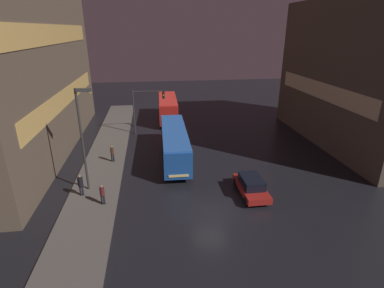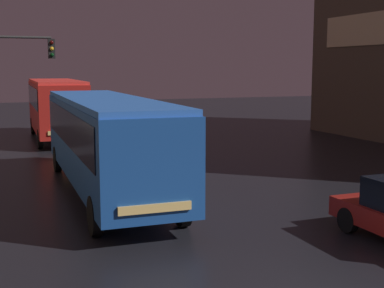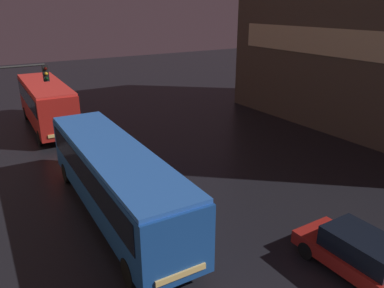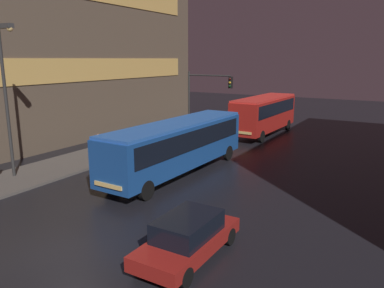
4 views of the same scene
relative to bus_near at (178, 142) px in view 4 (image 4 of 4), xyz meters
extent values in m
plane|color=black|center=(1.83, -10.10, -1.95)|extent=(120.00, 120.00, 0.00)
cube|color=#56514C|center=(-7.17, -0.10, -1.87)|extent=(4.00, 48.00, 0.15)
cube|color=brown|center=(-16.20, 4.56, 7.40)|extent=(10.00, 30.22, 18.70)
cube|color=#E0B25B|center=(-11.25, 4.56, 3.97)|extent=(0.24, 25.68, 1.80)
cube|color=#194793|center=(0.00, 0.00, -0.18)|extent=(2.77, 11.68, 2.44)
cube|color=black|center=(0.00, 0.00, 0.30)|extent=(2.81, 10.75, 1.10)
cube|color=blue|center=(0.00, 0.00, 1.13)|extent=(2.72, 11.44, 0.16)
cube|color=#F4CC72|center=(-0.15, -5.83, -1.00)|extent=(1.73, 0.14, 0.20)
cylinder|color=black|center=(1.02, -4.43, -1.45)|extent=(0.28, 1.01, 1.00)
cylinder|color=black|center=(-1.25, -4.38, -1.45)|extent=(0.28, 1.01, 1.00)
cylinder|color=black|center=(1.25, 4.38, -1.45)|extent=(0.28, 1.01, 1.00)
cylinder|color=black|center=(-1.02, 4.44, -1.45)|extent=(0.28, 1.01, 1.00)
cube|color=#AD1E19|center=(0.22, 14.17, -0.04)|extent=(2.83, 9.55, 2.71)
cube|color=black|center=(0.22, 14.17, 0.56)|extent=(2.86, 8.79, 1.10)
cube|color=red|center=(0.22, 14.17, 1.39)|extent=(2.77, 9.36, 0.16)
cube|color=#F4CC72|center=(0.06, 9.41, -1.00)|extent=(1.77, 0.16, 0.20)
cylinder|color=black|center=(1.27, 10.80, -1.45)|extent=(0.28, 1.01, 1.00)
cylinder|color=black|center=(-1.05, 10.87, -1.45)|extent=(0.28, 1.01, 1.00)
cylinder|color=black|center=(1.49, 17.47, -1.45)|extent=(0.28, 1.01, 1.00)
cylinder|color=black|center=(-0.84, 17.54, -1.45)|extent=(0.28, 1.01, 1.00)
cube|color=maroon|center=(5.59, -8.01, -1.40)|extent=(1.90, 4.52, 0.50)
cube|color=black|center=(5.59, -8.01, -0.79)|extent=(1.62, 2.49, 0.71)
cylinder|color=black|center=(6.45, -9.57, -1.63)|extent=(0.20, 0.64, 0.64)
cylinder|color=black|center=(4.71, -9.57, -1.63)|extent=(0.20, 0.64, 0.64)
cylinder|color=black|center=(6.46, -6.45, -1.63)|extent=(0.20, 0.64, 0.64)
cylinder|color=black|center=(4.72, -6.45, -1.63)|extent=(0.20, 0.64, 0.64)
cylinder|color=black|center=(-6.38, -0.17, -1.40)|extent=(0.14, 0.14, 0.81)
cylinder|color=black|center=(-6.20, -0.17, -1.40)|extent=(0.14, 0.14, 0.81)
cylinder|color=#422319|center=(-6.29, -0.17, -0.66)|extent=(0.37, 0.37, 0.67)
sphere|color=#8C664C|center=(-6.29, -0.17, -0.21)|extent=(0.22, 0.22, 0.22)
cylinder|color=#2D2D2D|center=(-4.38, 8.57, 0.94)|extent=(0.16, 0.16, 5.78)
cylinder|color=#2D2D2D|center=(-2.49, 8.57, 3.53)|extent=(3.78, 0.12, 0.12)
cube|color=black|center=(-0.60, 8.57, 3.03)|extent=(0.30, 0.24, 0.90)
sphere|color=#390706|center=(-0.60, 8.43, 3.31)|extent=(0.18, 0.18, 0.18)
sphere|color=gold|center=(-0.60, 8.43, 3.03)|extent=(0.18, 0.18, 0.18)
sphere|color=black|center=(-0.60, 8.43, 2.75)|extent=(0.18, 0.18, 0.18)
cylinder|color=#2D2D2D|center=(-7.72, -5.59, 2.43)|extent=(0.18, 0.18, 8.46)
cube|color=#383838|center=(-7.12, -5.59, 6.51)|extent=(1.10, 0.36, 0.24)
sphere|color=#F4CC72|center=(-6.72, -5.59, 6.36)|extent=(0.32, 0.32, 0.32)
camera|label=1|loc=(-2.18, -28.67, 10.77)|focal=28.00mm
camera|label=2|loc=(-3.67, -17.14, 2.17)|focal=50.00mm
camera|label=3|loc=(-4.74, -13.86, 6.69)|focal=35.00mm
camera|label=4|loc=(11.79, -18.19, 4.83)|focal=35.00mm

